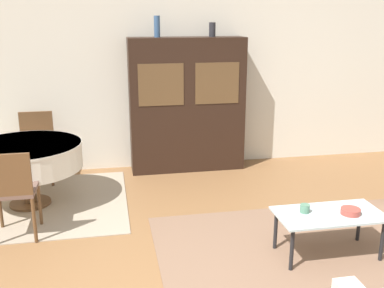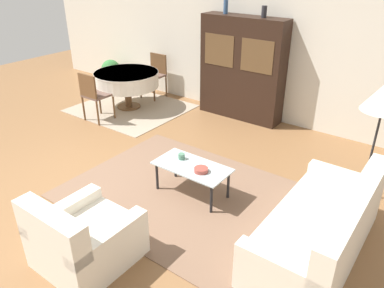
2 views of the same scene
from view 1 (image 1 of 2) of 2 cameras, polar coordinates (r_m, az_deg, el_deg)
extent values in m
cube|color=beige|center=(6.60, -5.38, 8.54)|extent=(10.00, 0.06, 2.70)
cube|color=brown|center=(4.50, 15.99, -13.89)|extent=(3.00, 2.36, 0.01)
cube|color=gray|center=(5.78, -19.08, -7.25)|extent=(2.14, 1.95, 0.01)
cylinder|color=black|center=(4.17, 12.56, -12.94)|extent=(0.04, 0.04, 0.40)
cylinder|color=black|center=(4.57, 23.01, -11.21)|extent=(0.04, 0.04, 0.40)
cylinder|color=black|center=(4.49, 10.57, -10.60)|extent=(0.04, 0.04, 0.40)
cylinder|color=black|center=(4.86, 20.46, -9.24)|extent=(0.04, 0.04, 0.40)
cube|color=silver|center=(4.41, 17.06, -8.53)|extent=(1.00, 0.52, 0.02)
cube|color=black|center=(6.48, -0.64, 4.95)|extent=(1.64, 0.40, 1.91)
cube|color=brown|center=(6.17, -3.95, 7.50)|extent=(0.62, 0.01, 0.57)
cube|color=brown|center=(6.31, 3.23, 7.70)|extent=(0.62, 0.01, 0.57)
cylinder|color=brown|center=(5.80, -19.82, -7.04)|extent=(0.48, 0.48, 0.03)
cylinder|color=brown|center=(5.72, -20.02, -5.09)|extent=(0.14, 0.14, 0.45)
cylinder|color=silver|center=(5.60, -20.38, -1.49)|extent=(1.29, 1.29, 0.30)
cylinder|color=silver|center=(5.57, -20.52, -0.16)|extent=(1.30, 1.30, 0.03)
cylinder|color=brown|center=(5.23, -23.19, -7.35)|extent=(0.04, 0.04, 0.47)
cylinder|color=brown|center=(5.15, -18.77, -7.22)|extent=(0.04, 0.04, 0.47)
cylinder|color=brown|center=(4.78, -19.40, -9.11)|extent=(0.04, 0.04, 0.47)
cube|color=brown|center=(4.91, -21.68, -5.47)|extent=(0.44, 0.44, 0.04)
cube|color=brown|center=(4.65, -22.41, -3.69)|extent=(0.44, 0.04, 0.42)
cylinder|color=brown|center=(6.24, -17.40, -3.03)|extent=(0.04, 0.04, 0.47)
cylinder|color=brown|center=(6.30, -21.05, -3.19)|extent=(0.04, 0.04, 0.47)
cylinder|color=brown|center=(6.62, -17.03, -1.90)|extent=(0.04, 0.04, 0.47)
cylinder|color=brown|center=(6.68, -20.48, -2.07)|extent=(0.04, 0.04, 0.47)
cube|color=brown|center=(6.38, -19.20, -0.36)|extent=(0.44, 0.44, 0.04)
cube|color=brown|center=(6.52, -19.15, 2.09)|extent=(0.44, 0.04, 0.42)
cylinder|color=#4C7A60|center=(4.35, 14.14, -7.95)|extent=(0.09, 0.09, 0.08)
cylinder|color=#9E4238|center=(4.44, 19.49, -8.06)|extent=(0.18, 0.18, 0.05)
cylinder|color=#33517A|center=(6.30, -4.47, 14.65)|extent=(0.08, 0.08, 0.29)
cylinder|color=#232328|center=(6.44, 2.59, 14.31)|extent=(0.09, 0.09, 0.20)
camera|label=2|loc=(4.53, 80.24, 11.85)|focal=35.00mm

